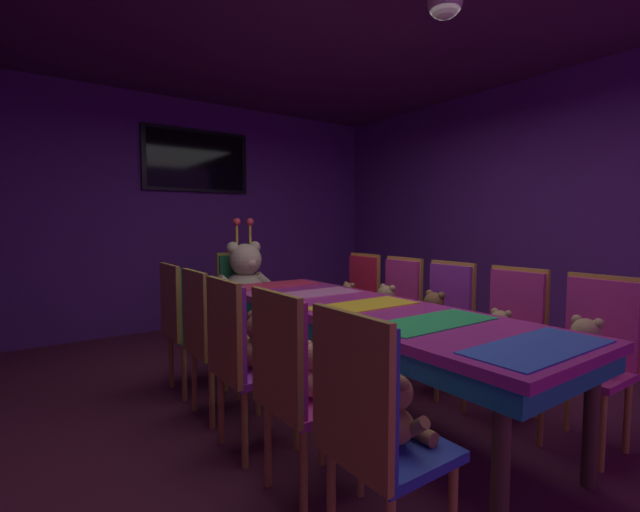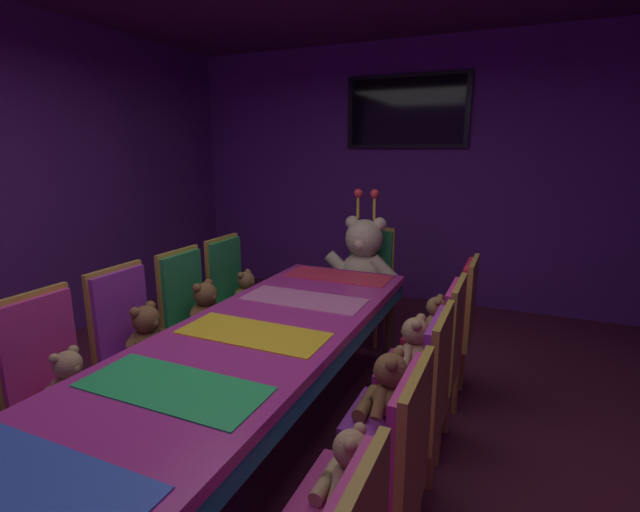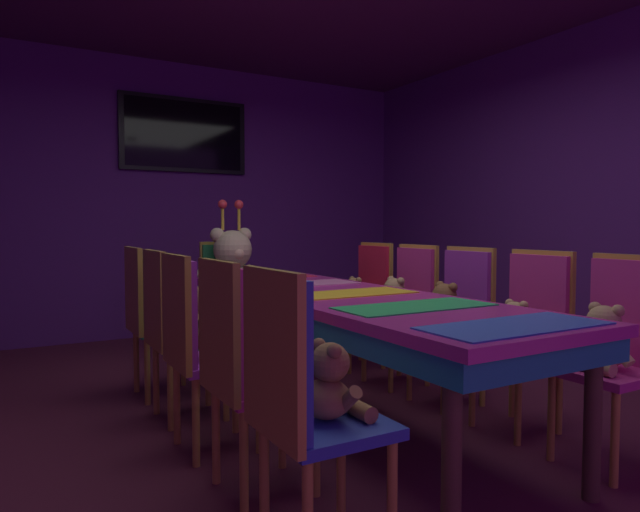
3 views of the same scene
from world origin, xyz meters
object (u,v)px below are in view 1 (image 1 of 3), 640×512
at_px(teddy_right_2, 433,314).
at_px(teddy_right_3, 386,305).
at_px(throne_chair, 239,290).
at_px(king_teddy_bear, 246,278).
at_px(teddy_left_1, 317,373).
at_px(teddy_left_3, 228,326).
at_px(chair_right_1, 512,325).
at_px(teddy_right_0, 585,348).
at_px(chair_right_2, 446,312).
at_px(banquet_table, 362,318).
at_px(teddy_left_0, 395,413).
at_px(chair_right_3, 398,302).
at_px(chair_left_1, 291,375).
at_px(chair_right_4, 359,293).
at_px(teddy_right_4, 348,298).
at_px(teddy_left_4, 200,316).
at_px(chair_right_0, 596,343).
at_px(chair_left_3, 207,329).
at_px(chair_left_0, 367,418).
at_px(teddy_right_1, 499,332).
at_px(chair_left_2, 237,348).
at_px(chair_left_4, 181,315).
at_px(wall_tv, 197,161).
at_px(teddy_left_2, 261,344).
at_px(pendant_light, 445,1).

bearing_deg(teddy_right_2, teddy_right_3, -89.97).
height_order(throne_chair, king_teddy_bear, king_teddy_bear).
relative_size(teddy_left_1, teddy_left_3, 0.83).
bearing_deg(king_teddy_bear, chair_right_1, 20.57).
distance_m(teddy_right_0, chair_right_2, 1.09).
height_order(banquet_table, teddy_left_0, banquet_table).
height_order(teddy_left_3, chair_right_1, chair_right_1).
xyz_separation_m(chair_right_2, chair_right_3, (-0.00, 0.52, 0.00)).
bearing_deg(chair_left_1, chair_right_4, 42.07).
xyz_separation_m(teddy_left_0, teddy_right_4, (1.47, 2.10, -0.01)).
bearing_deg(teddy_left_4, teddy_right_2, -36.37).
relative_size(teddy_left_4, teddy_right_4, 1.05).
xyz_separation_m(chair_right_0, teddy_right_3, (-0.14, 1.59, -0.01)).
distance_m(chair_left_3, chair_right_4, 1.82).
distance_m(teddy_right_0, teddy_right_2, 1.08).
distance_m(teddy_right_0, teddy_right_3, 1.59).
xyz_separation_m(chair_left_0, teddy_right_0, (1.58, -0.04, -0.01)).
xyz_separation_m(teddy_left_0, throne_chair, (0.73, 2.97, 0.02)).
distance_m(chair_left_3, chair_right_3, 1.73).
xyz_separation_m(teddy_right_0, teddy_right_3, (0.01, 1.59, -0.00)).
distance_m(teddy_left_0, chair_left_3, 1.59).
bearing_deg(teddy_right_3, throne_chair, -63.17).
bearing_deg(teddy_right_2, teddy_right_1, 90.95).
bearing_deg(chair_left_2, banquet_table, -1.69).
bearing_deg(teddy_right_1, teddy_left_1, -1.48).
distance_m(teddy_left_0, chair_right_2, 1.90).
height_order(banquet_table, teddy_left_1, banquet_table).
xyz_separation_m(chair_left_4, teddy_right_3, (1.59, -0.55, -0.01)).
bearing_deg(chair_left_1, throne_chair, 70.49).
relative_size(chair_left_1, teddy_right_2, 2.99).
height_order(teddy_left_0, teddy_right_3, teddy_right_3).
bearing_deg(chair_left_0, wall_tv, 78.10).
xyz_separation_m(teddy_left_3, king_teddy_bear, (0.72, 1.22, 0.14)).
relative_size(banquet_table, teddy_left_2, 8.10).
distance_m(teddy_right_4, king_teddy_bear, 1.03).
bearing_deg(teddy_left_2, teddy_right_0, -37.14).
relative_size(teddy_left_3, chair_left_4, 0.35).
xyz_separation_m(teddy_left_0, teddy_right_3, (1.44, 1.55, 0.01)).
height_order(chair_right_0, chair_right_3, same).
bearing_deg(throne_chair, teddy_left_0, -13.80).
distance_m(teddy_left_0, teddy_right_2, 1.78).
relative_size(teddy_left_2, teddy_right_2, 1.04).
height_order(teddy_right_3, chair_right_4, chair_right_4).
xyz_separation_m(chair_right_3, throne_chair, (-0.86, 1.41, 0.00)).
xyz_separation_m(teddy_left_0, teddy_left_1, (0.01, 0.53, -0.00)).
distance_m(chair_right_0, wall_tv, 4.51).
bearing_deg(chair_right_4, chair_left_0, 50.20).
relative_size(throne_chair, pendant_light, 4.92).
relative_size(chair_right_3, teddy_right_3, 3.07).
height_order(chair_left_2, king_teddy_bear, king_teddy_bear).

